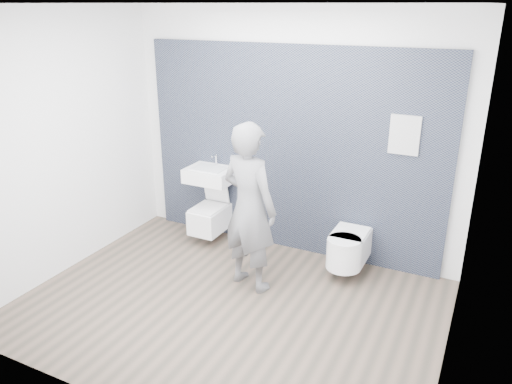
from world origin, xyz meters
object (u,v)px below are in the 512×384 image
at_px(toilet_square, 210,217).
at_px(visitor, 249,208).
at_px(toilet_rounded, 347,249).
at_px(washbasin, 210,175).

height_order(toilet_square, visitor, visitor).
height_order(toilet_rounded, visitor, visitor).
bearing_deg(washbasin, toilet_square, -90.00).
xyz_separation_m(toilet_square, visitor, (0.93, -0.73, 0.57)).
bearing_deg(toilet_square, visitor, -38.31).
bearing_deg(washbasin, visitor, -39.80).
xyz_separation_m(toilet_rounded, visitor, (-0.85, -0.66, 0.57)).
relative_size(washbasin, toilet_square, 0.82).
distance_m(washbasin, toilet_square, 0.55).
bearing_deg(visitor, toilet_square, -24.34).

